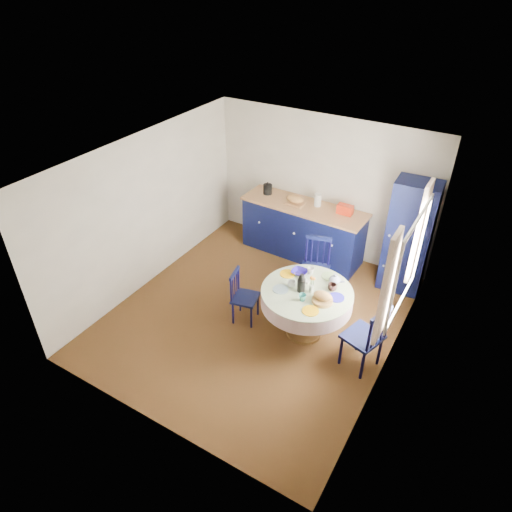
% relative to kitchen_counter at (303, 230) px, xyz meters
% --- Properties ---
extents(floor, '(4.50, 4.50, 0.00)m').
position_rel_kitchen_counter_xyz_m(floor, '(0.16, -1.90, -0.51)').
color(floor, black).
rests_on(floor, ground).
extents(ceiling, '(4.50, 4.50, 0.00)m').
position_rel_kitchen_counter_xyz_m(ceiling, '(0.16, -1.90, 1.99)').
color(ceiling, white).
rests_on(ceiling, wall_back).
extents(wall_back, '(4.00, 0.02, 2.50)m').
position_rel_kitchen_counter_xyz_m(wall_back, '(0.16, 0.35, 0.74)').
color(wall_back, beige).
rests_on(wall_back, floor).
extents(wall_left, '(0.02, 4.50, 2.50)m').
position_rel_kitchen_counter_xyz_m(wall_left, '(-1.84, -1.90, 0.74)').
color(wall_left, beige).
rests_on(wall_left, floor).
extents(wall_right, '(0.02, 4.50, 2.50)m').
position_rel_kitchen_counter_xyz_m(wall_right, '(2.16, -1.90, 0.74)').
color(wall_right, beige).
rests_on(wall_right, floor).
extents(window, '(0.10, 1.74, 1.45)m').
position_rel_kitchen_counter_xyz_m(window, '(2.12, -1.60, 1.02)').
color(window, white).
rests_on(window, wall_right).
extents(kitchen_counter, '(2.24, 0.77, 1.23)m').
position_rel_kitchen_counter_xyz_m(kitchen_counter, '(0.00, 0.00, 0.00)').
color(kitchen_counter, black).
rests_on(kitchen_counter, floor).
extents(pantry_cabinet, '(0.68, 0.50, 1.89)m').
position_rel_kitchen_counter_xyz_m(pantry_cabinet, '(1.82, -0.05, 0.44)').
color(pantry_cabinet, black).
rests_on(pantry_cabinet, floor).
extents(dining_table, '(1.27, 1.27, 1.05)m').
position_rel_kitchen_counter_xyz_m(dining_table, '(0.97, -1.87, 0.14)').
color(dining_table, '#533317').
rests_on(dining_table, floor).
extents(chair_left, '(0.43, 0.44, 0.84)m').
position_rel_kitchen_counter_xyz_m(chair_left, '(0.03, -2.06, -0.08)').
color(chair_left, black).
rests_on(chair_left, floor).
extents(chair_far, '(0.54, 0.53, 1.00)m').
position_rel_kitchen_counter_xyz_m(chair_far, '(0.69, -0.96, -0.00)').
color(chair_far, black).
rests_on(chair_far, floor).
extents(chair_right, '(0.56, 0.57, 1.03)m').
position_rel_kitchen_counter_xyz_m(chair_right, '(1.90, -2.05, 0.02)').
color(chair_right, black).
rests_on(chair_right, floor).
extents(mug_a, '(0.12, 0.12, 0.09)m').
position_rel_kitchen_counter_xyz_m(mug_a, '(0.73, -1.89, 0.31)').
color(mug_a, silver).
rests_on(mug_a, dining_table).
extents(mug_b, '(0.10, 0.10, 0.10)m').
position_rel_kitchen_counter_xyz_m(mug_b, '(0.99, -2.09, 0.31)').
color(mug_b, '#2F7A76').
rests_on(mug_b, dining_table).
extents(mug_c, '(0.13, 0.13, 0.10)m').
position_rel_kitchen_counter_xyz_m(mug_c, '(1.25, -1.68, 0.31)').
color(mug_c, black).
rests_on(mug_c, dining_table).
extents(mug_d, '(0.11, 0.11, 0.10)m').
position_rel_kitchen_counter_xyz_m(mug_d, '(0.83, -1.48, 0.31)').
color(mug_d, silver).
rests_on(mug_d, dining_table).
extents(cobalt_bowl, '(0.23, 0.23, 0.06)m').
position_rel_kitchen_counter_xyz_m(cobalt_bowl, '(0.69, -1.56, 0.29)').
color(cobalt_bowl, navy).
rests_on(cobalt_bowl, dining_table).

